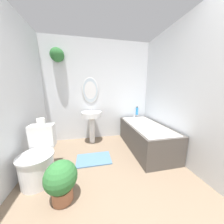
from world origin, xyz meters
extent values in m
cube|color=silver|center=(0.00, 2.72, 1.20)|extent=(2.65, 0.06, 2.40)
ellipsoid|color=silver|center=(-0.22, 2.67, 1.23)|extent=(0.39, 0.02, 0.62)
ellipsoid|color=silver|center=(-0.22, 2.66, 1.23)|extent=(0.35, 0.01, 0.58)
cylinder|color=#9E6042|center=(-0.88, 2.60, 2.04)|extent=(0.13, 0.13, 0.07)
sphere|color=#2D6B33|center=(-0.88, 2.60, 1.97)|extent=(0.29, 0.29, 0.29)
cube|color=silver|center=(1.29, 1.34, 1.20)|extent=(0.06, 2.81, 2.40)
cylinder|color=white|center=(-0.98, 1.36, 0.19)|extent=(0.41, 0.41, 0.38)
cylinder|color=silver|center=(-0.98, 1.36, 0.40)|extent=(0.44, 0.44, 0.02)
cube|color=white|center=(-0.98, 1.65, 0.56)|extent=(0.34, 0.17, 0.34)
cylinder|color=white|center=(-0.22, 2.42, 0.32)|extent=(0.13, 0.13, 0.63)
cylinder|color=white|center=(-0.22, 2.42, 0.69)|extent=(0.45, 0.45, 0.11)
cylinder|color=silver|center=(-0.22, 2.54, 0.80)|extent=(0.02, 0.02, 0.10)
cube|color=#4C4742|center=(0.89, 1.92, 0.26)|extent=(0.70, 1.43, 0.52)
cube|color=white|center=(0.89, 1.92, 0.50)|extent=(0.60, 1.33, 0.04)
cylinder|color=silver|center=(0.89, 2.54, 0.56)|extent=(0.04, 0.04, 0.08)
cylinder|color=#2D84C6|center=(0.96, 2.54, 0.70)|extent=(0.06, 0.06, 0.19)
cylinder|color=black|center=(0.96, 2.54, 0.80)|extent=(0.04, 0.04, 0.02)
cylinder|color=#9E6042|center=(-0.60, 1.01, 0.08)|extent=(0.23, 0.23, 0.16)
sphere|color=#2D6B33|center=(-0.60, 1.01, 0.31)|extent=(0.36, 0.36, 0.36)
cube|color=#4C7093|center=(-0.22, 1.71, 0.01)|extent=(0.61, 0.39, 0.02)
cylinder|color=white|center=(-0.98, 1.65, 0.78)|extent=(0.11, 0.11, 0.10)
camera|label=1|loc=(-0.26, -0.15, 1.26)|focal=18.00mm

